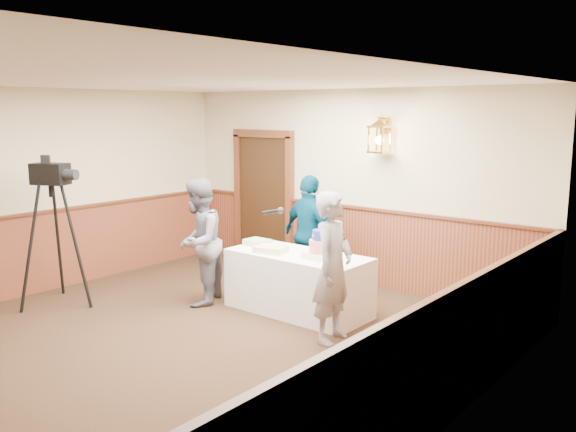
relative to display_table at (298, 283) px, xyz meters
The scene contains 10 objects.
ground 1.96m from the display_table, 99.79° to the right, with size 7.00×7.00×0.00m, color #301F12.
room_shell 1.88m from the display_table, 104.79° to the right, with size 6.02×7.02×2.81m.
display_table is the anchor object (origin of this frame).
tiered_cake 0.61m from the display_table, ahead, with size 0.35×0.35×0.34m.
sheet_cake_yellow 0.54m from the display_table, 154.70° to the right, with size 0.37×0.29×0.08m, color #D0C77C.
sheet_cake_green 0.83m from the display_table, behind, with size 0.32×0.25×0.07m, color #90C289.
interviewer 1.40m from the display_table, 156.04° to the right, with size 1.57×0.99×1.64m.
baker 1.12m from the display_table, 30.22° to the right, with size 0.60×0.40×1.65m, color gray.
assistant_p 0.98m from the display_table, 117.93° to the left, with size 0.96×0.40×1.63m, color #053A54.
tv_camera_rig 3.17m from the display_table, 146.40° to the right, with size 0.72×0.67×1.84m.
Camera 1 is at (4.86, -3.87, 2.51)m, focal length 38.00 mm.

